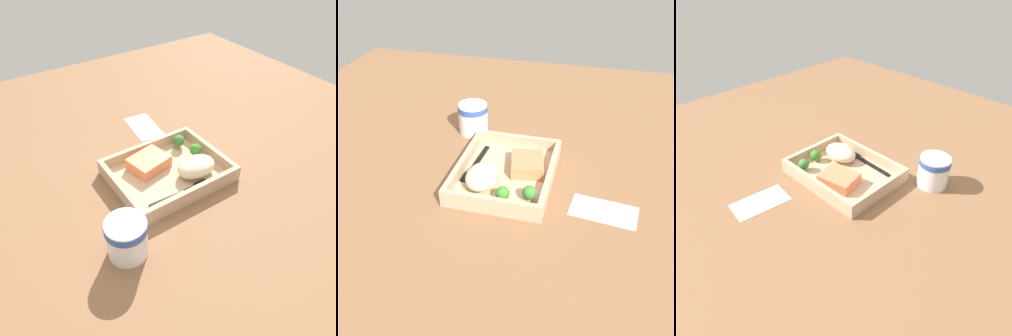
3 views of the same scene
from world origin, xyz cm
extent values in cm
cube|color=brown|center=(0.00, 0.00, -1.00)|extent=(160.00, 160.00, 2.00)
cube|color=tan|center=(0.00, 0.00, 0.60)|extent=(27.43, 21.82, 1.20)
cube|color=tan|center=(0.00, -10.31, 2.62)|extent=(27.43, 1.20, 2.84)
cube|color=tan|center=(0.00, 10.31, 2.62)|extent=(27.43, 1.20, 2.84)
cube|color=tan|center=(-13.12, 0.00, 2.62)|extent=(1.20, 19.42, 2.84)
cube|color=tan|center=(13.12, 0.00, 2.62)|extent=(1.20, 19.42, 2.84)
cube|color=#EF7F53|center=(-2.75, 4.47, 2.70)|extent=(10.47, 9.13, 3.00)
ellipsoid|color=beige|center=(5.53, -4.10, 3.39)|extent=(9.92, 7.04, 4.39)
cylinder|color=#809659|center=(8.42, 7.27, 1.83)|extent=(1.15, 1.15, 1.26)
sphere|color=#3D7A34|center=(8.42, 7.27, 3.29)|extent=(3.02, 3.02, 3.02)
cylinder|color=#81964F|center=(9.84, 1.78, 1.74)|extent=(1.16, 1.16, 1.08)
sphere|color=#3A7C2A|center=(9.84, 1.78, 3.12)|extent=(3.04, 3.04, 3.04)
cube|color=black|center=(-3.77, -7.81, 1.42)|extent=(12.44, 1.71, 0.44)
cube|color=black|center=(4.12, -8.20, 1.42)|extent=(3.50, 2.37, 0.44)
cylinder|color=white|center=(-19.02, -14.21, 4.21)|extent=(7.94, 7.94, 8.42)
cylinder|color=#3356A8|center=(-19.02, -14.21, 7.26)|extent=(8.18, 8.18, 1.52)
cube|color=white|center=(6.65, 22.81, 0.12)|extent=(8.95, 14.57, 0.24)
camera|label=1|loc=(-34.41, -50.72, 53.88)|focal=35.00mm
camera|label=2|loc=(72.42, 18.72, 53.96)|focal=42.00mm
camera|label=3|loc=(-52.45, 51.24, 54.10)|focal=35.00mm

